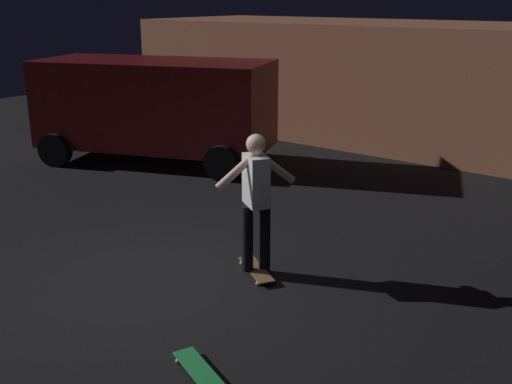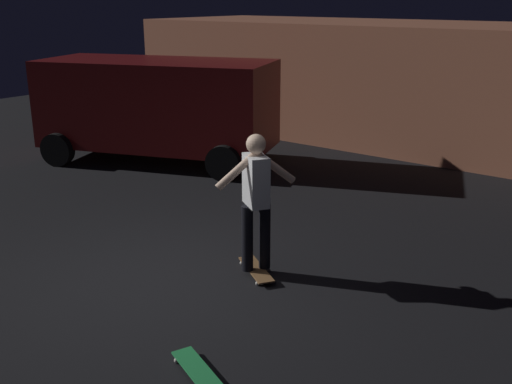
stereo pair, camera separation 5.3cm
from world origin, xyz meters
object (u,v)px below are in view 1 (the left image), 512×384
skateboard_ridden (256,270)px  skateboard_spare (200,372)px  parked_van (155,104)px  skater (256,193)px

skateboard_ridden → skateboard_spare: same height
parked_van → skater: (4.87, -3.07, -0.12)m
skater → skateboard_spare: bearing=-66.1°
parked_van → skateboard_spare: parked_van is taller
skater → skateboard_ridden: bearing=90.0°
parked_van → skateboard_ridden: parked_van is taller
skateboard_spare → skateboard_ridden: bearing=113.9°
skateboard_ridden → skater: (0.00, -0.00, 0.98)m
parked_van → skater: bearing=-32.3°
skateboard_spare → skater: (-0.88, 1.98, 0.98)m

